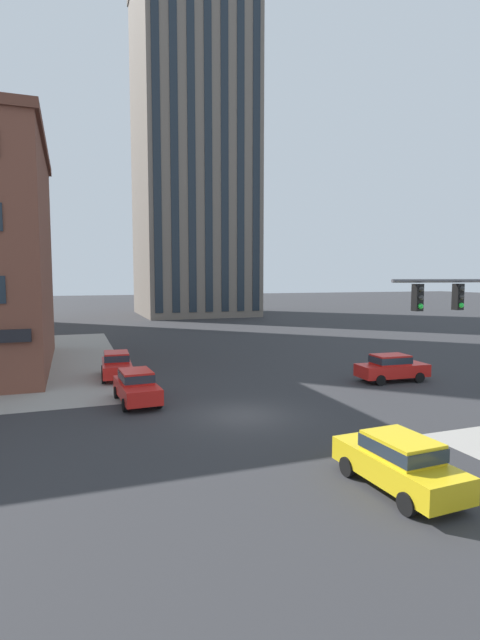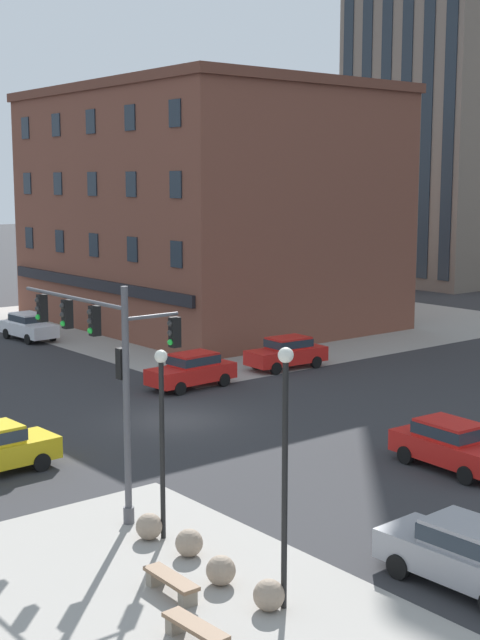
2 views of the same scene
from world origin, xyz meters
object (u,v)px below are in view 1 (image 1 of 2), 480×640
(car_main_northbound_far, at_px, (391,367))
(car_main_southbound_far, at_px, (117,364))
(car_main_mid, at_px, (137,385))
(car_main_southbound_near, at_px, (399,461))

(car_main_northbound_far, distance_m, car_main_southbound_far, 17.40)
(car_main_northbound_far, distance_m, car_main_mid, 15.62)
(car_main_southbound_near, height_order, car_main_mid, same)
(car_main_southbound_far, bearing_deg, car_main_northbound_far, -22.85)
(car_main_northbound_far, bearing_deg, car_main_southbound_near, -126.85)
(car_main_northbound_far, relative_size, car_main_southbound_near, 1.00)
(car_main_southbound_near, bearing_deg, car_main_mid, 115.60)
(car_main_southbound_near, xyz_separation_m, car_main_mid, (-6.16, 12.86, 0.00))
(car_main_northbound_far, height_order, car_main_southbound_far, same)
(car_main_northbound_far, bearing_deg, car_main_southbound_far, 157.15)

